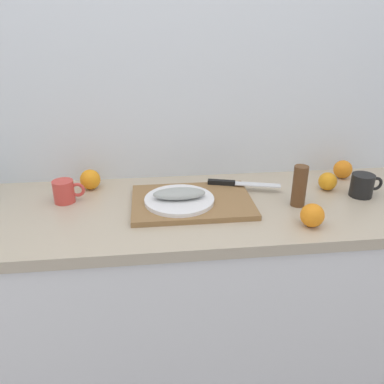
{
  "coord_description": "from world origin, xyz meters",
  "views": [
    {
      "loc": [
        -0.1,
        -1.29,
        1.55
      ],
      "look_at": [
        0.05,
        0.02,
        0.95
      ],
      "focal_mm": 36.57,
      "sensor_mm": 36.0,
      "label": 1
    }
  ],
  "objects_px": {
    "white_plate": "(181,200)",
    "coffee_mug_2": "(65,191)",
    "cutting_board": "(192,202)",
    "orange_0": "(343,169)",
    "chef_knife": "(235,183)",
    "pepper_mill": "(299,186)",
    "fish_fillet": "(180,194)",
    "coffee_mug_1": "(363,185)"
  },
  "relations": [
    {
      "from": "orange_0",
      "to": "pepper_mill",
      "type": "xyz_separation_m",
      "value": [
        -0.29,
        -0.24,
        0.04
      ]
    },
    {
      "from": "fish_fillet",
      "to": "orange_0",
      "type": "distance_m",
      "value": 0.75
    },
    {
      "from": "coffee_mug_1",
      "to": "pepper_mill",
      "type": "bearing_deg",
      "value": -169.52
    },
    {
      "from": "coffee_mug_2",
      "to": "pepper_mill",
      "type": "relative_size",
      "value": 0.77
    },
    {
      "from": "chef_knife",
      "to": "coffee_mug_2",
      "type": "xyz_separation_m",
      "value": [
        -0.66,
        -0.04,
        0.01
      ]
    },
    {
      "from": "pepper_mill",
      "to": "fish_fillet",
      "type": "bearing_deg",
      "value": 175.48
    },
    {
      "from": "cutting_board",
      "to": "orange_0",
      "type": "relative_size",
      "value": 5.67
    },
    {
      "from": "coffee_mug_2",
      "to": "coffee_mug_1",
      "type": "bearing_deg",
      "value": -3.78
    },
    {
      "from": "white_plate",
      "to": "coffee_mug_2",
      "type": "distance_m",
      "value": 0.44
    },
    {
      "from": "cutting_board",
      "to": "coffee_mug_1",
      "type": "distance_m",
      "value": 0.67
    },
    {
      "from": "chef_knife",
      "to": "cutting_board",
      "type": "bearing_deg",
      "value": -133.48
    },
    {
      "from": "chef_knife",
      "to": "coffee_mug_2",
      "type": "distance_m",
      "value": 0.66
    },
    {
      "from": "white_plate",
      "to": "coffee_mug_1",
      "type": "relative_size",
      "value": 2.02
    },
    {
      "from": "cutting_board",
      "to": "fish_fillet",
      "type": "xyz_separation_m",
      "value": [
        -0.04,
        -0.02,
        0.04
      ]
    },
    {
      "from": "chef_knife",
      "to": "white_plate",
      "type": "bearing_deg",
      "value": -135.38
    },
    {
      "from": "cutting_board",
      "to": "white_plate",
      "type": "height_order",
      "value": "white_plate"
    },
    {
      "from": "pepper_mill",
      "to": "chef_knife",
      "type": "bearing_deg",
      "value": 141.37
    },
    {
      "from": "cutting_board",
      "to": "orange_0",
      "type": "height_order",
      "value": "orange_0"
    },
    {
      "from": "cutting_board",
      "to": "white_plate",
      "type": "bearing_deg",
      "value": -159.49
    },
    {
      "from": "white_plate",
      "to": "coffee_mug_2",
      "type": "bearing_deg",
      "value": 167.88
    },
    {
      "from": "fish_fillet",
      "to": "pepper_mill",
      "type": "xyz_separation_m",
      "value": [
        0.43,
        -0.03,
        0.02
      ]
    },
    {
      "from": "white_plate",
      "to": "coffee_mug_2",
      "type": "height_order",
      "value": "coffee_mug_2"
    },
    {
      "from": "cutting_board",
      "to": "white_plate",
      "type": "relative_size",
      "value": 1.74
    },
    {
      "from": "white_plate",
      "to": "pepper_mill",
      "type": "relative_size",
      "value": 1.66
    },
    {
      "from": "coffee_mug_2",
      "to": "cutting_board",
      "type": "bearing_deg",
      "value": -9.07
    },
    {
      "from": "coffee_mug_2",
      "to": "orange_0",
      "type": "bearing_deg",
      "value": 5.51
    },
    {
      "from": "white_plate",
      "to": "chef_knife",
      "type": "xyz_separation_m",
      "value": [
        0.23,
        0.13,
        0.0
      ]
    },
    {
      "from": "fish_fillet",
      "to": "coffee_mug_1",
      "type": "relative_size",
      "value": 1.52
    },
    {
      "from": "fish_fillet",
      "to": "white_plate",
      "type": "bearing_deg",
      "value": -90.0
    },
    {
      "from": "fish_fillet",
      "to": "pepper_mill",
      "type": "bearing_deg",
      "value": -4.52
    },
    {
      "from": "pepper_mill",
      "to": "cutting_board",
      "type": "bearing_deg",
      "value": 172.56
    },
    {
      "from": "cutting_board",
      "to": "chef_knife",
      "type": "bearing_deg",
      "value": 31.15
    },
    {
      "from": "cutting_board",
      "to": "chef_knife",
      "type": "height_order",
      "value": "chef_knife"
    },
    {
      "from": "white_plate",
      "to": "orange_0",
      "type": "distance_m",
      "value": 0.75
    },
    {
      "from": "chef_knife",
      "to": "pepper_mill",
      "type": "relative_size",
      "value": 1.87
    },
    {
      "from": "white_plate",
      "to": "orange_0",
      "type": "bearing_deg",
      "value": 15.73
    },
    {
      "from": "white_plate",
      "to": "chef_knife",
      "type": "height_order",
      "value": "chef_knife"
    },
    {
      "from": "pepper_mill",
      "to": "orange_0",
      "type": "bearing_deg",
      "value": 39.58
    },
    {
      "from": "white_plate",
      "to": "pepper_mill",
      "type": "bearing_deg",
      "value": -4.52
    },
    {
      "from": "pepper_mill",
      "to": "coffee_mug_2",
      "type": "bearing_deg",
      "value": 171.66
    },
    {
      "from": "coffee_mug_1",
      "to": "coffee_mug_2",
      "type": "xyz_separation_m",
      "value": [
        -1.14,
        0.08,
        -0.0
      ]
    },
    {
      "from": "fish_fillet",
      "to": "coffee_mug_1",
      "type": "distance_m",
      "value": 0.71
    }
  ]
}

